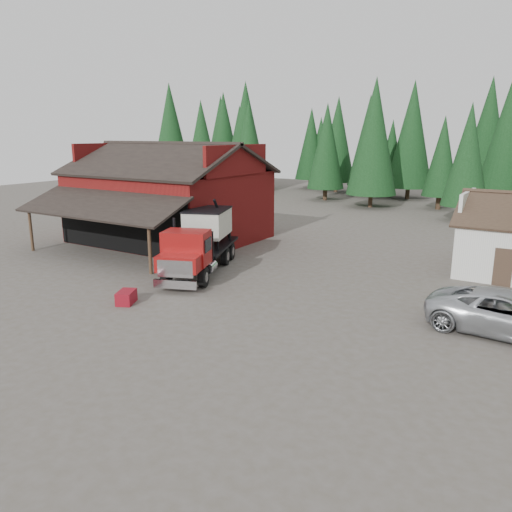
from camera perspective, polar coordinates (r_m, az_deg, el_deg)
The scene contains 9 objects.
ground at distance 23.81m, azimuth -5.57°, elevation -5.15°, with size 120.00×120.00×0.00m, color #4B453B.
red_barn at distance 37.52m, azimuth -9.87°, elevation 5.93°, with size 12.80×13.63×7.18m.
conifer_backdrop at distance 61.85m, azimuth 18.89°, elevation 5.92°, with size 76.00×16.00×16.00m, color black, non-canonical shape.
near_pine_a at distance 58.15m, azimuth -6.23°, elevation 12.44°, with size 4.40×4.40×11.40m.
near_pine_b at distance 48.46m, azimuth 23.06°, elevation 10.59°, with size 3.96×3.96×10.40m.
near_pine_d at distance 54.77m, azimuth 13.32°, elevation 13.13°, with size 5.28×5.28×13.40m.
feed_truck at distance 28.47m, azimuth -6.35°, elevation 1.83°, with size 5.30×8.97×3.94m.
silver_car at distance 21.94m, azimuth 27.01°, elevation -5.97°, with size 2.84×6.16×1.71m, color #B9BDC1.
equip_box at distance 24.07m, azimuth -14.61°, elevation -4.58°, with size 0.70×1.10×0.60m, color maroon.
Camera 1 is at (13.81, -17.80, 7.71)m, focal length 35.00 mm.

